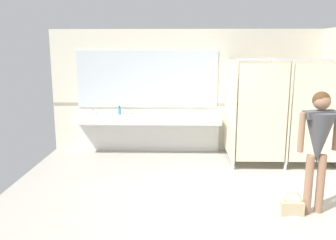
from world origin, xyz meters
The scene contains 10 objects.
ground_plane centered at (0.00, 0.00, -0.05)m, with size 6.17×6.43×0.10m, color #9E998E.
wall_back centered at (0.00, 2.98, 1.33)m, with size 6.17×0.12×2.66m, color beige.
wall_back_tile_band centered at (0.00, 2.91, 1.05)m, with size 6.17×0.01×0.06m, color #9E937F.
vanity_counter centered at (-0.98, 2.70, 0.61)m, with size 3.17×0.56×0.94m.
mirror_panel centered at (-0.98, 2.90, 1.60)m, with size 3.07×0.02×1.24m, color silver.
bathroom_stalls centered at (1.72, 2.03, 1.08)m, with size 2.03×1.34×2.07m.
person_standing centered at (1.55, -0.14, 1.07)m, with size 0.58×0.47×1.69m.
handbag centered at (1.24, -0.22, 0.11)m, with size 0.31×0.11×0.34m.
soap_dispenser centered at (-1.59, 2.78, 0.91)m, with size 0.07×0.07×0.19m.
floor_drain_cover centered at (1.26, -0.26, 0.00)m, with size 0.14×0.14×0.01m, color #B7BABF.
Camera 1 is at (-0.35, -4.62, 2.20)m, focal length 36.81 mm.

